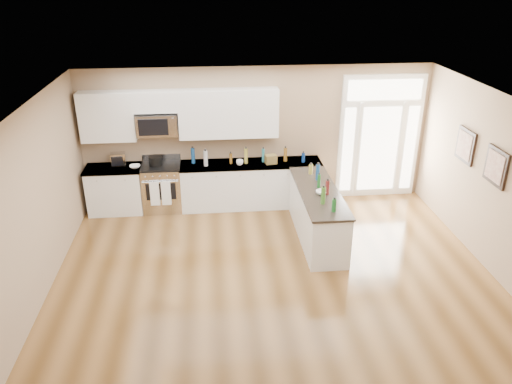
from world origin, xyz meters
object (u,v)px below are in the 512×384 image
Objects in this scene: kitchen_range at (162,187)px; toaster_oven at (118,159)px; peninsula_cabinet at (317,216)px; stockpot at (155,160)px.

toaster_oven is (-0.83, 0.14, 0.58)m from kitchen_range.
kitchen_range reaches higher than peninsula_cabinet.
stockpot is (-0.09, 0.02, 0.57)m from kitchen_range.
peninsula_cabinet is 4.07m from toaster_oven.
toaster_oven reaches higher than peninsula_cabinet.
toaster_oven is (-3.70, 1.59, 0.63)m from peninsula_cabinet.
peninsula_cabinet is 2.15× the size of kitchen_range.
toaster_oven is at bearing 170.61° from stockpot.
peninsula_cabinet is at bearing -26.31° from stockpot.
toaster_oven reaches higher than stockpot.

